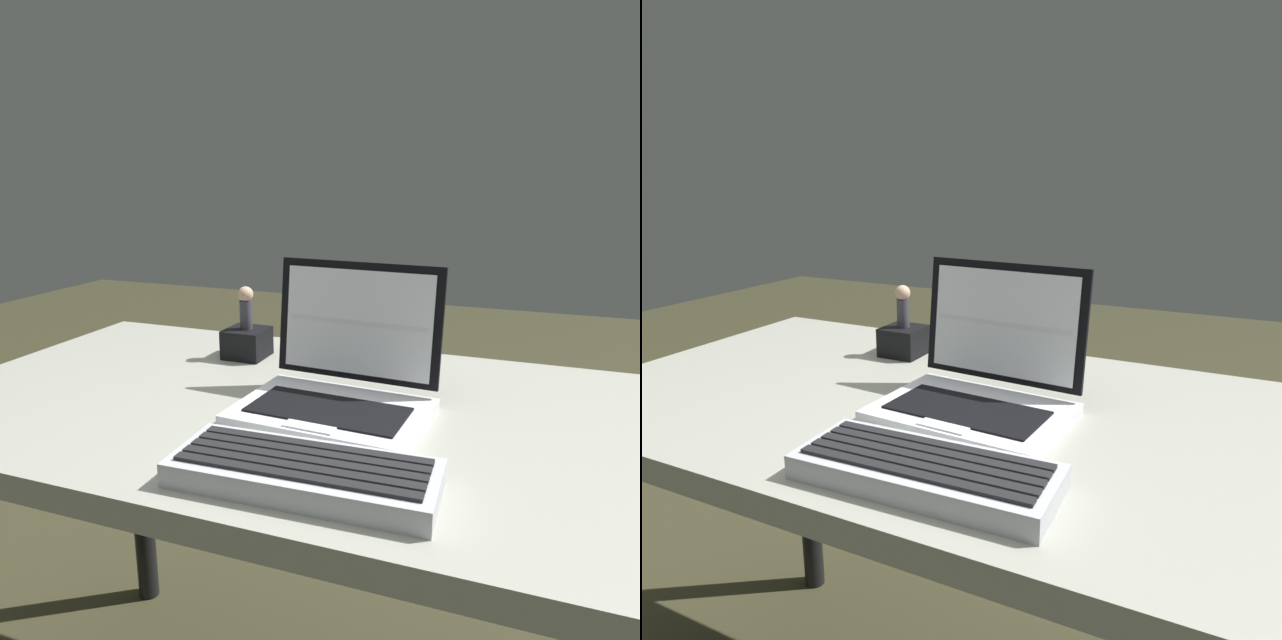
{
  "view_description": "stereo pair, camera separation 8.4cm",
  "coord_description": "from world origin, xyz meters",
  "views": [
    {
      "loc": [
        0.17,
        -0.78,
        1.05
      ],
      "look_at": [
        -0.11,
        -0.01,
        0.85
      ],
      "focal_mm": 32.76,
      "sensor_mm": 36.0,
      "label": 1
    },
    {
      "loc": [
        0.25,
        -0.75,
        1.05
      ],
      "look_at": [
        -0.11,
        -0.01,
        0.85
      ],
      "focal_mm": 32.76,
      "sensor_mm": 36.0,
      "label": 2
    }
  ],
  "objects": [
    {
      "name": "figurine",
      "position": [
        -0.34,
        0.18,
        0.81
      ],
      "size": [
        0.03,
        0.03,
        0.08
      ],
      "color": "#383641",
      "rests_on": "figurine_stand"
    },
    {
      "name": "figurine_stand",
      "position": [
        -0.34,
        0.18,
        0.74
      ],
      "size": [
        0.08,
        0.08,
        0.06
      ],
      "primitive_type": "cube",
      "color": "black",
      "rests_on": "desk"
    },
    {
      "name": "desk",
      "position": [
        0.0,
        0.0,
        0.63
      ],
      "size": [
        1.49,
        0.66,
        0.71
      ],
      "color": "gray",
      "rests_on": "ground"
    },
    {
      "name": "laptop_front",
      "position": [
        -0.08,
        -0.01,
        0.75
      ],
      "size": [
        0.28,
        0.23,
        0.21
      ],
      "color": "silver",
      "rests_on": "desk"
    },
    {
      "name": "external_keyboard",
      "position": [
        -0.05,
        -0.23,
        0.72
      ],
      "size": [
        0.31,
        0.13,
        0.03
      ],
      "color": "#B1B5BC",
      "rests_on": "desk"
    }
  ]
}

